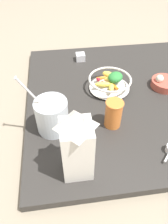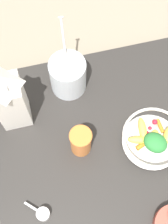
{
  "view_description": "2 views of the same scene",
  "coord_description": "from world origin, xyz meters",
  "px_view_note": "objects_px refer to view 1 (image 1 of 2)",
  "views": [
    {
      "loc": [
        -0.78,
        0.33,
        0.71
      ],
      "look_at": [
        -0.18,
        0.24,
        0.12
      ],
      "focal_mm": 35.0,
      "sensor_mm": 36.0,
      "label": 1
    },
    {
      "loc": [
        -0.25,
        -0.18,
        1.05
      ],
      "look_at": [
        -0.15,
        0.23,
        0.09
      ],
      "focal_mm": 50.0,
      "sensor_mm": 36.0,
      "label": 2
    }
  ],
  "objects_px": {
    "milk_carton": "(77,145)",
    "yogurt_tub": "(52,115)",
    "fruit_bowl": "(110,82)",
    "spice_jar": "(80,57)",
    "garlic_bowl": "(164,83)",
    "drinking_cup": "(113,113)"
  },
  "relations": [
    {
      "from": "fruit_bowl",
      "to": "yogurt_tub",
      "type": "distance_m",
      "value": 0.36
    },
    {
      "from": "fruit_bowl",
      "to": "drinking_cup",
      "type": "relative_size",
      "value": 1.7
    },
    {
      "from": "milk_carton",
      "to": "drinking_cup",
      "type": "height_order",
      "value": "milk_carton"
    },
    {
      "from": "milk_carton",
      "to": "garlic_bowl",
      "type": "xyz_separation_m",
      "value": [
        0.41,
        -0.48,
        -0.12
      ]
    },
    {
      "from": "yogurt_tub",
      "to": "drinking_cup",
      "type": "xyz_separation_m",
      "value": [
        -0.01,
        -0.24,
        -0.01
      ]
    },
    {
      "from": "milk_carton",
      "to": "yogurt_tub",
      "type": "bearing_deg",
      "value": 20.47
    },
    {
      "from": "spice_jar",
      "to": "garlic_bowl",
      "type": "distance_m",
      "value": 0.49
    },
    {
      "from": "fruit_bowl",
      "to": "milk_carton",
      "type": "relative_size",
      "value": 0.76
    },
    {
      "from": "yogurt_tub",
      "to": "drinking_cup",
      "type": "bearing_deg",
      "value": -92.87
    },
    {
      "from": "garlic_bowl",
      "to": "drinking_cup",
      "type": "bearing_deg",
      "value": 124.69
    },
    {
      "from": "fruit_bowl",
      "to": "spice_jar",
      "type": "relative_size",
      "value": 4.09
    },
    {
      "from": "yogurt_tub",
      "to": "drinking_cup",
      "type": "relative_size",
      "value": 2.12
    },
    {
      "from": "yogurt_tub",
      "to": "garlic_bowl",
      "type": "distance_m",
      "value": 0.59
    },
    {
      "from": "fruit_bowl",
      "to": "drinking_cup",
      "type": "height_order",
      "value": "drinking_cup"
    },
    {
      "from": "milk_carton",
      "to": "spice_jar",
      "type": "bearing_deg",
      "value": -7.94
    },
    {
      "from": "fruit_bowl",
      "to": "spice_jar",
      "type": "height_order",
      "value": "fruit_bowl"
    },
    {
      "from": "fruit_bowl",
      "to": "drinking_cup",
      "type": "bearing_deg",
      "value": 170.16
    },
    {
      "from": "drinking_cup",
      "to": "spice_jar",
      "type": "distance_m",
      "value": 0.53
    },
    {
      "from": "fruit_bowl",
      "to": "spice_jar",
      "type": "bearing_deg",
      "value": 20.25
    },
    {
      "from": "garlic_bowl",
      "to": "yogurt_tub",
      "type": "bearing_deg",
      "value": 110.21
    },
    {
      "from": "drinking_cup",
      "to": "garlic_bowl",
      "type": "distance_m",
      "value": 0.38
    },
    {
      "from": "yogurt_tub",
      "to": "spice_jar",
      "type": "xyz_separation_m",
      "value": [
        0.51,
        -0.18,
        -0.06
      ]
    }
  ]
}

